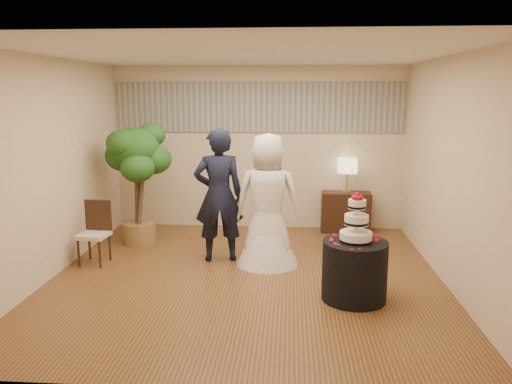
# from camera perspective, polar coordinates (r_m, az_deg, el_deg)

# --- Properties ---
(floor) EXTENTS (5.00, 5.00, 0.00)m
(floor) POSITION_cam_1_polar(r_m,az_deg,el_deg) (6.56, -1.13, -9.71)
(floor) COLOR brown
(floor) RESTS_ON ground
(ceiling) EXTENTS (5.00, 5.00, 0.00)m
(ceiling) POSITION_cam_1_polar(r_m,az_deg,el_deg) (6.14, -1.24, 15.47)
(ceiling) COLOR white
(ceiling) RESTS_ON wall_back
(wall_back) EXTENTS (5.00, 0.06, 2.80)m
(wall_back) POSITION_cam_1_polar(r_m,az_deg,el_deg) (8.67, 0.31, 5.03)
(wall_back) COLOR beige
(wall_back) RESTS_ON ground
(wall_front) EXTENTS (5.00, 0.06, 2.80)m
(wall_front) POSITION_cam_1_polar(r_m,az_deg,el_deg) (3.77, -4.60, -3.48)
(wall_front) COLOR beige
(wall_front) RESTS_ON ground
(wall_left) EXTENTS (0.06, 5.00, 2.80)m
(wall_left) POSITION_cam_1_polar(r_m,az_deg,el_deg) (6.89, -22.39, 2.49)
(wall_left) COLOR beige
(wall_left) RESTS_ON ground
(wall_right) EXTENTS (0.06, 5.00, 2.80)m
(wall_right) POSITION_cam_1_polar(r_m,az_deg,el_deg) (6.47, 21.45, 2.04)
(wall_right) COLOR beige
(wall_right) RESTS_ON ground
(mural_border) EXTENTS (4.90, 0.02, 0.85)m
(mural_border) POSITION_cam_1_polar(r_m,az_deg,el_deg) (8.60, 0.30, 9.65)
(mural_border) COLOR gray
(mural_border) RESTS_ON wall_back
(groom) EXTENTS (0.76, 0.58, 1.88)m
(groom) POSITION_cam_1_polar(r_m,az_deg,el_deg) (6.98, -4.28, -0.38)
(groom) COLOR black
(groom) RESTS_ON floor
(bride) EXTENTS (0.92, 0.89, 1.83)m
(bride) POSITION_cam_1_polar(r_m,az_deg,el_deg) (6.81, 1.36, -0.89)
(bride) COLOR white
(bride) RESTS_ON floor
(cake_table) EXTENTS (0.76, 0.76, 0.69)m
(cake_table) POSITION_cam_1_polar(r_m,az_deg,el_deg) (5.91, 11.18, -8.80)
(cake_table) COLOR black
(cake_table) RESTS_ON floor
(wedding_cake) EXTENTS (0.37, 0.37, 0.57)m
(wedding_cake) POSITION_cam_1_polar(r_m,az_deg,el_deg) (5.72, 11.43, -2.83)
(wedding_cake) COLOR white
(wedding_cake) RESTS_ON cake_table
(console) EXTENTS (0.83, 0.38, 0.69)m
(console) POSITION_cam_1_polar(r_m,az_deg,el_deg) (8.67, 10.20, -2.26)
(console) COLOR black
(console) RESTS_ON floor
(table_lamp) EXTENTS (0.30, 0.30, 0.58)m
(table_lamp) POSITION_cam_1_polar(r_m,az_deg,el_deg) (8.54, 10.35, 1.87)
(table_lamp) COLOR beige
(table_lamp) RESTS_ON console
(ficus_tree) EXTENTS (0.95, 0.95, 1.93)m
(ficus_tree) POSITION_cam_1_polar(r_m,az_deg,el_deg) (7.98, -13.45, 0.99)
(ficus_tree) COLOR #23561B
(ficus_tree) RESTS_ON floor
(side_chair) EXTENTS (0.44, 0.46, 0.87)m
(side_chair) POSITION_cam_1_polar(r_m,az_deg,el_deg) (7.28, -18.09, -4.51)
(side_chair) COLOR black
(side_chair) RESTS_ON floor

